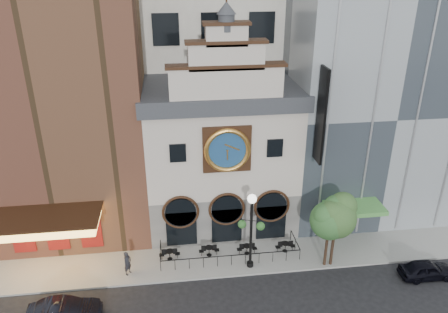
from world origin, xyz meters
The scene contains 16 objects.
ground centered at (0.00, 0.00, 0.00)m, with size 120.00×120.00×0.00m, color black.
sidewalk centered at (0.00, 2.50, 0.07)m, with size 44.00×5.00×0.15m, color gray.
clock_building centered at (0.00, 7.82, 6.69)m, with size 12.60×8.78×18.65m.
theater_building centered at (-13.00, 9.96, 12.60)m, with size 14.00×15.60×25.00m.
retail_building centered at (12.99, 9.99, 10.14)m, with size 14.00×14.40×20.00m.
cafe_railing centered at (0.00, 2.50, 0.60)m, with size 10.60×2.60×0.90m, color black, non-canonical shape.
bistro_0 centered at (-4.61, 2.53, 0.61)m, with size 1.58×0.68×0.90m.
bistro_1 centered at (-1.56, 2.61, 0.61)m, with size 1.58×0.68×0.90m.
bistro_2 centered at (1.41, 2.45, 0.61)m, with size 1.58×0.68×0.90m.
bistro_3 centered at (4.46, 2.37, 0.61)m, with size 1.58×0.68×0.90m.
car_right centered at (13.94, -1.76, 0.68)m, with size 1.60×3.97×1.35m, color black.
car_left centered at (-11.39, -2.81, 0.76)m, with size 1.61×4.62×1.52m, color black.
pedestrian centered at (-7.66, 1.22, 1.10)m, with size 0.69×0.45×1.89m, color black.
lamppost centered at (1.38, 0.94, 3.96)m, with size 1.91×1.04×6.17m.
tree_left centered at (7.06, 0.44, 4.31)m, with size 2.95×2.84×5.68m.
tree_right centered at (7.54, 0.44, 4.47)m, with size 3.06×2.94×5.89m.
Camera 1 is at (-3.96, -25.13, 21.36)m, focal length 35.00 mm.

